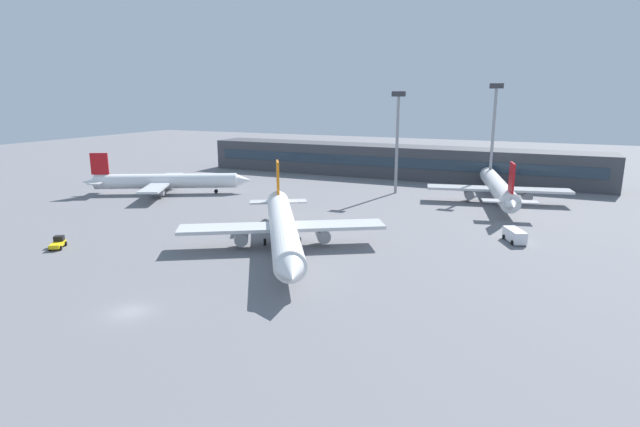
{
  "coord_description": "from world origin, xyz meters",
  "views": [
    {
      "loc": [
        40.01,
        -38.55,
        23.13
      ],
      "look_at": [
        4.95,
        40.0,
        3.0
      ],
      "focal_mm": 28.39,
      "sensor_mm": 36.0,
      "label": 1
    }
  ],
  "objects_px": {
    "airplane_near": "(283,227)",
    "airplane_mid": "(168,181)",
    "airplane_far": "(497,187)",
    "service_van_white": "(515,235)",
    "floodlight_tower_west": "(397,135)",
    "floodlight_tower_east": "(493,130)",
    "baggage_tug_yellow": "(58,243)"
  },
  "relations": [
    {
      "from": "airplane_near",
      "to": "service_van_white",
      "type": "bearing_deg",
      "value": 30.02
    },
    {
      "from": "service_van_white",
      "to": "airplane_mid",
      "type": "bearing_deg",
      "value": 172.8
    },
    {
      "from": "airplane_near",
      "to": "floodlight_tower_west",
      "type": "bearing_deg",
      "value": 86.51
    },
    {
      "from": "service_van_white",
      "to": "floodlight_tower_east",
      "type": "bearing_deg",
      "value": 100.88
    },
    {
      "from": "floodlight_tower_west",
      "to": "airplane_mid",
      "type": "bearing_deg",
      "value": -155.03
    },
    {
      "from": "baggage_tug_yellow",
      "to": "floodlight_tower_west",
      "type": "bearing_deg",
      "value": 61.64
    },
    {
      "from": "airplane_mid",
      "to": "airplane_far",
      "type": "relative_size",
      "value": 0.85
    },
    {
      "from": "airplane_far",
      "to": "baggage_tug_yellow",
      "type": "bearing_deg",
      "value": -132.12
    },
    {
      "from": "airplane_mid",
      "to": "baggage_tug_yellow",
      "type": "bearing_deg",
      "value": -71.17
    },
    {
      "from": "airplane_far",
      "to": "floodlight_tower_east",
      "type": "xyz_separation_m",
      "value": [
        -2.94,
        12.75,
        11.68
      ]
    },
    {
      "from": "floodlight_tower_west",
      "to": "service_van_white",
      "type": "bearing_deg",
      "value": -48.69
    },
    {
      "from": "floodlight_tower_west",
      "to": "floodlight_tower_east",
      "type": "relative_size",
      "value": 0.93
    },
    {
      "from": "airplane_near",
      "to": "service_van_white",
      "type": "height_order",
      "value": "airplane_near"
    },
    {
      "from": "baggage_tug_yellow",
      "to": "floodlight_tower_west",
      "type": "xyz_separation_m",
      "value": [
        35.42,
        65.63,
        13.23
      ]
    },
    {
      "from": "airplane_mid",
      "to": "service_van_white",
      "type": "relative_size",
      "value": 6.64
    },
    {
      "from": "airplane_far",
      "to": "floodlight_tower_west",
      "type": "xyz_separation_m",
      "value": [
        -23.4,
        0.57,
        10.72
      ]
    },
    {
      "from": "airplane_near",
      "to": "baggage_tug_yellow",
      "type": "relative_size",
      "value": 10.73
    },
    {
      "from": "service_van_white",
      "to": "floodlight_tower_east",
      "type": "relative_size",
      "value": 0.21
    },
    {
      "from": "airplane_near",
      "to": "airplane_far",
      "type": "bearing_deg",
      "value": 62.64
    },
    {
      "from": "airplane_mid",
      "to": "service_van_white",
      "type": "height_order",
      "value": "airplane_mid"
    },
    {
      "from": "airplane_far",
      "to": "floodlight_tower_east",
      "type": "distance_m",
      "value": 17.55
    },
    {
      "from": "airplane_mid",
      "to": "floodlight_tower_west",
      "type": "bearing_deg",
      "value": 24.97
    },
    {
      "from": "baggage_tug_yellow",
      "to": "floodlight_tower_west",
      "type": "height_order",
      "value": "floodlight_tower_west"
    },
    {
      "from": "service_van_white",
      "to": "floodlight_tower_west",
      "type": "distance_m",
      "value": 46.06
    },
    {
      "from": "airplane_near",
      "to": "airplane_far",
      "type": "height_order",
      "value": "airplane_near"
    },
    {
      "from": "service_van_white",
      "to": "floodlight_tower_west",
      "type": "bearing_deg",
      "value": 131.31
    },
    {
      "from": "baggage_tug_yellow",
      "to": "floodlight_tower_east",
      "type": "xyz_separation_m",
      "value": [
        55.88,
        77.82,
        14.19
      ]
    },
    {
      "from": "floodlight_tower_west",
      "to": "airplane_far",
      "type": "bearing_deg",
      "value": -1.38
    },
    {
      "from": "airplane_far",
      "to": "service_van_white",
      "type": "distance_m",
      "value": 33.22
    },
    {
      "from": "airplane_near",
      "to": "airplane_mid",
      "type": "height_order",
      "value": "airplane_near"
    },
    {
      "from": "airplane_far",
      "to": "service_van_white",
      "type": "height_order",
      "value": "airplane_far"
    },
    {
      "from": "baggage_tug_yellow",
      "to": "floodlight_tower_east",
      "type": "height_order",
      "value": "floodlight_tower_east"
    }
  ]
}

